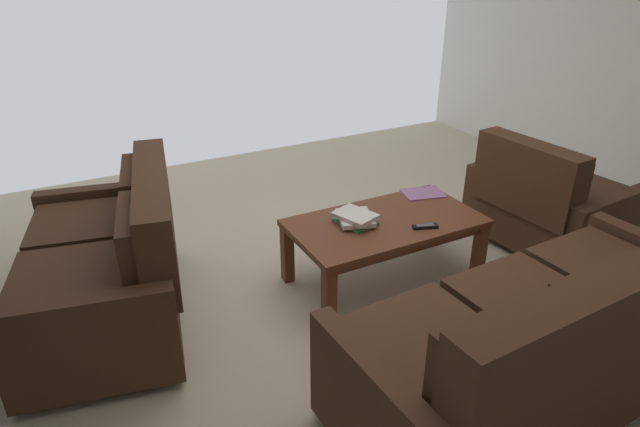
# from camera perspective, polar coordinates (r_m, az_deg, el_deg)

# --- Properties ---
(ground_plane) EXTENTS (5.94, 5.56, 0.01)m
(ground_plane) POSITION_cam_1_polar(r_m,az_deg,el_deg) (3.61, 3.72, -7.85)
(ground_plane) COLOR beige
(sofa_main) EXTENTS (2.02, 0.92, 0.93)m
(sofa_main) POSITION_cam_1_polar(r_m,az_deg,el_deg) (2.77, 22.95, -12.22)
(sofa_main) COLOR black
(sofa_main) RESTS_ON ground
(loveseat_near) EXTENTS (1.09, 1.56, 0.91)m
(loveseat_near) POSITION_cam_1_polar(r_m,az_deg,el_deg) (3.34, -21.13, -5.05)
(loveseat_near) COLOR black
(loveseat_near) RESTS_ON ground
(coffee_table) EXTENTS (1.23, 0.66, 0.45)m
(coffee_table) POSITION_cam_1_polar(r_m,az_deg,el_deg) (3.52, 6.86, -1.63)
(coffee_table) COLOR brown
(coffee_table) RESTS_ON ground
(armchair_side) EXTENTS (0.88, 1.04, 0.85)m
(armchair_side) POSITION_cam_1_polar(r_m,az_deg,el_deg) (4.27, 22.70, 1.11)
(armchair_side) COLOR black
(armchair_side) RESTS_ON ground
(book_stack) EXTENTS (0.28, 0.33, 0.07)m
(book_stack) POSITION_cam_1_polar(r_m,az_deg,el_deg) (3.42, 3.73, -0.46)
(book_stack) COLOR #337F51
(book_stack) RESTS_ON coffee_table
(tv_remote) EXTENTS (0.17, 0.10, 0.02)m
(tv_remote) POSITION_cam_1_polar(r_m,az_deg,el_deg) (3.43, 11.02, -1.35)
(tv_remote) COLOR black
(tv_remote) RESTS_ON coffee_table
(loose_magazine) EXTENTS (0.32, 0.27, 0.01)m
(loose_magazine) POSITION_cam_1_polar(r_m,az_deg,el_deg) (3.91, 10.78, 2.12)
(loose_magazine) COLOR #996699
(loose_magazine) RESTS_ON coffee_table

